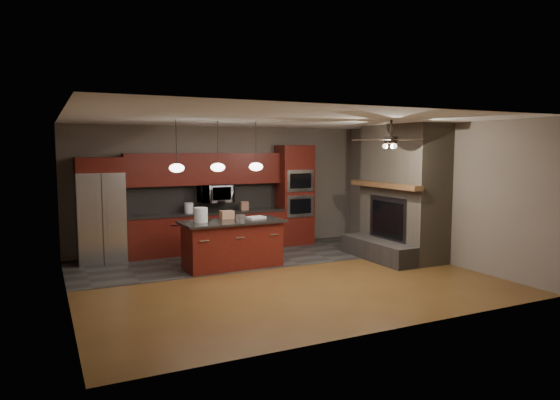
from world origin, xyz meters
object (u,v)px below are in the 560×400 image
microwave (215,193)px  counter_bucket (189,208)px  counter_box (244,206)px  refrigerator (100,210)px  paint_can (240,218)px  kitchen_island (233,244)px  oven_tower (294,195)px  white_bucket (201,215)px  paint_tray (256,217)px  cardboard_box (227,215)px

microwave → counter_bucket: bearing=-175.4°
counter_box → microwave: bearing=170.4°
counter_bucket → refrigerator: bearing=-177.5°
refrigerator → paint_can: 2.90m
kitchen_island → paint_can: paint_can is taller
oven_tower → white_bucket: bearing=-150.4°
paint_tray → kitchen_island: bearing=-178.3°
white_bucket → refrigerator: bearing=137.0°
kitchen_island → counter_bucket: bearing=101.4°
refrigerator → cardboard_box: (2.23, -1.29, -0.06)m
microwave → white_bucket: (-0.83, -1.65, -0.24)m
refrigerator → paint_tray: (2.77, -1.48, -0.13)m
microwave → cardboard_box: microwave is taller
cardboard_box → counter_bucket: counter_bucket is taller
kitchen_island → counter_box: (0.89, 1.62, 0.53)m
microwave → counter_box: 0.73m
paint_can → counter_bucket: counter_bucket is taller
microwave → paint_tray: 1.68m
oven_tower → paint_can: (-2.07, -1.75, -0.21)m
white_bucket → counter_box: white_bucket is taller
microwave → kitchen_island: microwave is taller
kitchen_island → counter_box: 1.92m
white_bucket → counter_bucket: 1.62m
oven_tower → cardboard_box: 2.60m
oven_tower → refrigerator: oven_tower is taller
refrigerator → cardboard_box: bearing=-30.1°
microwave → counter_box: microwave is taller
counter_box → paint_can: bearing=-114.7°
counter_box → counter_bucket: bearing=176.9°
white_bucket → microwave: bearing=63.2°
white_bucket → paint_tray: bearing=2.2°
oven_tower → white_bucket: 3.23m
microwave → paint_tray: bearing=-79.2°
cardboard_box → white_bucket: bearing=-158.7°
paint_can → paint_tray: paint_can is taller
oven_tower → counter_box: size_ratio=12.10×
oven_tower → counter_bucket: 2.61m
paint_can → counter_box: (0.75, 1.71, 0.02)m
refrigerator → white_bucket: bearing=-43.0°
microwave → counter_bucket: (-0.62, -0.05, -0.29)m
white_bucket → kitchen_island: bearing=-6.4°
paint_can → cardboard_box: bearing=109.5°
counter_box → oven_tower: bearing=1.0°
paint_tray → refrigerator: bearing=142.0°
kitchen_island → counter_bucket: 1.80m
oven_tower → white_bucket: (-2.81, -1.59, -0.13)m
refrigerator → oven_tower: bearing=1.0°
oven_tower → counter_bucket: (-2.60, 0.01, -0.18)m
cardboard_box → counter_bucket: (-0.39, 1.37, 0.01)m
white_bucket → counter_bucket: size_ratio=1.24×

